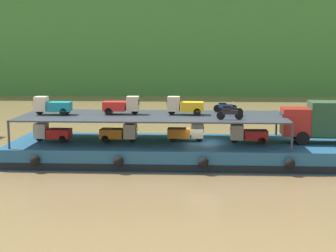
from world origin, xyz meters
TOP-DOWN VIEW (x-y plane):
  - ground_plane at (0.00, 0.00)m, footprint 400.00×400.00m
  - cargo_barge at (0.00, -0.03)m, footprint 28.94×8.40m
  - covered_lorry at (9.49, 0.09)m, footprint 7.91×2.49m
  - cargo_rack at (-3.80, 0.00)m, footprint 19.74×7.05m
  - mini_truck_lower_stern at (-11.38, -0.42)m, footprint 2.78×1.27m
  - mini_truck_lower_aft at (-6.29, -0.21)m, footprint 2.80×1.30m
  - mini_truck_lower_mid at (-1.25, 0.30)m, footprint 2.74×1.20m
  - mini_truck_lower_fore at (3.36, -0.29)m, footprint 2.74×1.21m
  - mini_truck_upper_stern at (-11.40, -0.04)m, footprint 2.75×1.21m
  - mini_truck_upper_mid at (-6.17, 0.50)m, footprint 2.76×1.23m
  - mini_truck_upper_fore at (-1.39, 0.51)m, footprint 2.78×1.26m
  - motorcycle_upper_port at (1.84, -2.12)m, footprint 1.90×0.55m
  - motorcycle_upper_centre at (2.01, 0.00)m, footprint 1.90×0.55m
  - motorcycle_upper_stbd at (1.78, 2.12)m, footprint 1.90×0.55m

SIDE VIEW (x-z plane):
  - ground_plane at x=0.00m, z-range 0.00..0.00m
  - cargo_barge at x=0.00m, z-range 0.00..1.50m
  - mini_truck_lower_stern at x=-11.38m, z-range 1.50..2.88m
  - mini_truck_lower_aft at x=-6.29m, z-range 1.50..2.88m
  - mini_truck_lower_mid at x=-1.25m, z-range 1.50..2.88m
  - mini_truck_lower_fore at x=3.36m, z-range 1.50..2.88m
  - covered_lorry at x=9.49m, z-range 1.64..4.74m
  - cargo_rack at x=-3.80m, z-range 2.44..4.44m
  - motorcycle_upper_port at x=1.84m, z-range 3.50..4.37m
  - motorcycle_upper_centre at x=2.01m, z-range 3.50..4.37m
  - motorcycle_upper_stbd at x=1.78m, z-range 3.50..4.37m
  - mini_truck_upper_stern at x=-11.40m, z-range 3.50..4.88m
  - mini_truck_upper_mid at x=-6.17m, z-range 3.50..4.88m
  - mini_truck_upper_fore at x=-1.39m, z-range 3.50..4.88m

